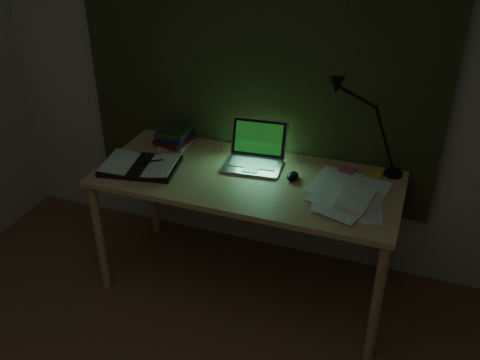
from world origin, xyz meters
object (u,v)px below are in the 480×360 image
(open_textbook, at_px, (141,165))
(book_stack, at_px, (175,137))
(desk_lamp, at_px, (400,130))
(laptop, at_px, (253,149))
(desk, at_px, (247,233))
(loose_papers, at_px, (345,195))

(open_textbook, bearing_deg, book_stack, 71.69)
(book_stack, distance_m, desk_lamp, 1.35)
(laptop, bearing_deg, open_textbook, -164.59)
(book_stack, relative_size, desk_lamp, 0.38)
(open_textbook, xyz_separation_m, book_stack, (0.05, 0.35, 0.04))
(laptop, height_order, open_textbook, laptop)
(desk, bearing_deg, book_stack, 157.71)
(laptop, distance_m, open_textbook, 0.65)
(desk, xyz_separation_m, book_stack, (-0.56, 0.23, 0.45))
(laptop, xyz_separation_m, loose_papers, (0.56, -0.14, -0.11))
(desk, bearing_deg, loose_papers, -2.98)
(open_textbook, relative_size, loose_papers, 1.06)
(laptop, bearing_deg, loose_papers, -19.46)
(laptop, xyz_separation_m, open_textbook, (-0.60, -0.23, -0.10))
(open_textbook, bearing_deg, desk_lamp, 7.01)
(loose_papers, xyz_separation_m, desk_lamp, (0.21, 0.33, 0.27))
(desk, bearing_deg, laptop, 93.42)
(open_textbook, bearing_deg, desk, 1.08)
(desk_lamp, bearing_deg, book_stack, -163.49)
(loose_papers, height_order, desk_lamp, desk_lamp)
(desk, distance_m, book_stack, 0.75)
(desk, height_order, desk_lamp, desk_lamp)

